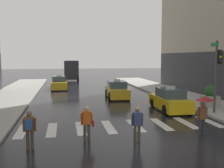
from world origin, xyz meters
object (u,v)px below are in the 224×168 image
object	(u,v)px
planter_near_corner	(210,97)
taxi_lead	(170,100)
pedestrian_with_backpack	(29,127)
pedestrian_plain_coat	(137,123)
pedestrian_with_umbrella	(204,105)
pedestrian_with_handbag	(87,122)
taxi_second	(117,90)
box_truck	(72,70)
traffic_light_pole	(217,66)
taxi_third	(59,83)

from	to	relation	value
planter_near_corner	taxi_lead	bearing A→B (deg)	-176.55
pedestrian_with_backpack	pedestrian_plain_coat	world-z (taller)	same
pedestrian_with_backpack	pedestrian_with_umbrella	bearing A→B (deg)	4.37
taxi_lead	pedestrian_with_backpack	bearing A→B (deg)	-143.62
pedestrian_with_handbag	pedestrian_plain_coat	size ratio (longest dim) A/B	1.00
pedestrian_with_backpack	planter_near_corner	world-z (taller)	planter_near_corner
taxi_second	pedestrian_with_umbrella	size ratio (longest dim) A/B	2.38
pedestrian_with_umbrella	box_truck	bearing A→B (deg)	99.75
traffic_light_pole	pedestrian_plain_coat	bearing A→B (deg)	-145.91
pedestrian_with_handbag	pedestrian_plain_coat	distance (m)	2.27
taxi_second	planter_near_corner	bearing A→B (deg)	-46.42
box_truck	pedestrian_plain_coat	size ratio (longest dim) A/B	4.61
taxi_third	planter_near_corner	xyz separation A→B (m)	(11.48, -14.11, 0.15)
taxi_lead	pedestrian_with_handbag	bearing A→B (deg)	-137.76
box_truck	planter_near_corner	size ratio (longest dim) A/B	4.76
pedestrian_with_backpack	planter_near_corner	bearing A→B (deg)	29.00
taxi_second	taxi_lead	bearing A→B (deg)	-67.94
taxi_lead	box_truck	xyz separation A→B (m)	(-6.27, 25.68, 1.13)
taxi_lead	box_truck	bearing A→B (deg)	103.72
pedestrian_with_handbag	planter_near_corner	distance (m)	11.67
planter_near_corner	pedestrian_with_handbag	bearing A→B (deg)	-148.07
traffic_light_pole	taxi_third	size ratio (longest dim) A/B	1.05
taxi_third	planter_near_corner	world-z (taller)	taxi_third
taxi_lead	box_truck	world-z (taller)	box_truck
taxi_lead	taxi_third	world-z (taller)	same
traffic_light_pole	pedestrian_plain_coat	size ratio (longest dim) A/B	2.91
taxi_third	pedestrian_plain_coat	world-z (taller)	taxi_third
planter_near_corner	traffic_light_pole	bearing A→B (deg)	-112.20
taxi_lead	pedestrian_with_handbag	xyz separation A→B (m)	(-6.58, -5.97, 0.21)
pedestrian_with_handbag	taxi_second	bearing A→B (deg)	72.26
taxi_second	taxi_third	world-z (taller)	same
pedestrian_with_handbag	planter_near_corner	world-z (taller)	planter_near_corner
pedestrian_with_backpack	pedestrian_plain_coat	bearing A→B (deg)	0.73
traffic_light_pole	pedestrian_plain_coat	distance (m)	8.58
pedestrian_plain_coat	planter_near_corner	xyz separation A→B (m)	(7.72, 6.78, -0.07)
pedestrian_with_backpack	pedestrian_plain_coat	distance (m)	4.62
traffic_light_pole	pedestrian_with_handbag	size ratio (longest dim) A/B	2.91
traffic_light_pole	box_truck	distance (m)	29.01
pedestrian_with_backpack	pedestrian_with_handbag	xyz separation A→B (m)	(2.43, 0.67, -0.04)
taxi_second	pedestrian_plain_coat	world-z (taller)	taxi_second
taxi_second	pedestrian_with_backpack	bearing A→B (deg)	-116.09
pedestrian_plain_coat	planter_near_corner	bearing A→B (deg)	41.31
box_truck	pedestrian_with_handbag	bearing A→B (deg)	-90.56
traffic_light_pole	taxi_third	bearing A→B (deg)	123.10
pedestrian_with_handbag	planter_near_corner	bearing A→B (deg)	31.93
pedestrian_with_umbrella	taxi_third	bearing A→B (deg)	109.84
taxi_second	pedestrian_with_backpack	xyz separation A→B (m)	(-6.41, -13.08, 0.25)
traffic_light_pole	pedestrian_with_handbag	bearing A→B (deg)	-155.99
taxi_lead	taxi_second	xyz separation A→B (m)	(-2.61, 6.44, 0.00)
taxi_third	pedestrian_with_handbag	world-z (taller)	taxi_third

